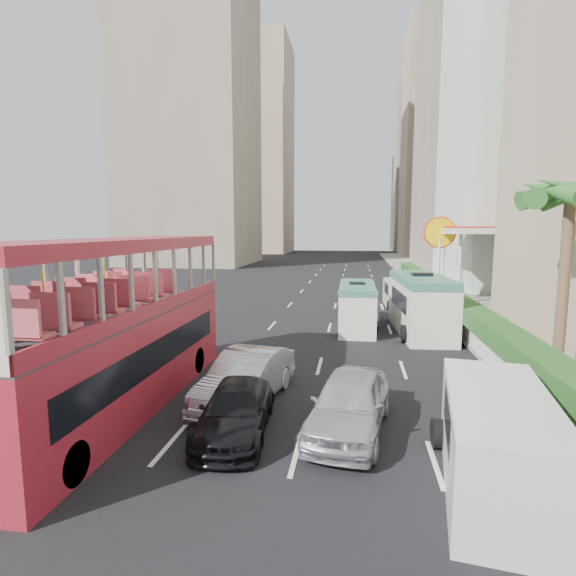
% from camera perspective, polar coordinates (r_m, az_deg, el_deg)
% --- Properties ---
extents(ground_plane, '(200.00, 200.00, 0.00)m').
position_cam_1_polar(ground_plane, '(13.20, 4.04, -16.37)').
color(ground_plane, black).
rests_on(ground_plane, ground).
extents(double_decker_bus, '(2.50, 11.00, 5.06)m').
position_cam_1_polar(double_decker_bus, '(14.16, -20.93, -4.44)').
color(double_decker_bus, maroon).
rests_on(double_decker_bus, ground).
extents(car_silver_lane_a, '(2.47, 4.98, 1.57)m').
position_cam_1_polar(car_silver_lane_a, '(14.49, -5.26, -14.14)').
color(car_silver_lane_a, silver).
rests_on(car_silver_lane_a, ground).
extents(car_silver_lane_b, '(2.53, 4.80, 1.56)m').
position_cam_1_polar(car_silver_lane_b, '(12.64, 7.75, -17.55)').
color(car_silver_lane_b, silver).
rests_on(car_silver_lane_b, ground).
extents(car_black, '(2.08, 4.41, 1.24)m').
position_cam_1_polar(car_black, '(12.56, -6.59, -17.71)').
color(car_black, black).
rests_on(car_black, ground).
extents(van_asset, '(2.18, 4.53, 1.24)m').
position_cam_1_polar(van_asset, '(26.14, 9.00, -4.36)').
color(van_asset, silver).
rests_on(van_asset, ground).
extents(minibus_near, '(1.87, 5.49, 2.42)m').
position_cam_1_polar(minibus_near, '(24.32, 8.72, -2.34)').
color(minibus_near, silver).
rests_on(minibus_near, ground).
extents(minibus_far, '(2.71, 6.84, 2.97)m').
position_cam_1_polar(minibus_far, '(24.09, 16.47, -2.00)').
color(minibus_far, silver).
rests_on(minibus_far, ground).
extents(panel_van_near, '(2.70, 5.21, 1.99)m').
position_cam_1_polar(panel_van_near, '(10.67, 25.06, -17.26)').
color(panel_van_near, silver).
rests_on(panel_van_near, ground).
extents(panel_van_far, '(1.98, 4.54, 1.79)m').
position_cam_1_polar(panel_van_far, '(31.84, 13.96, -0.73)').
color(panel_van_far, silver).
rests_on(panel_van_far, ground).
extents(sidewalk, '(6.00, 120.00, 0.18)m').
position_cam_1_polar(sidewalk, '(38.27, 20.64, -0.85)').
color(sidewalk, '#99968C').
rests_on(sidewalk, ground).
extents(kerb_wall, '(0.30, 44.00, 1.00)m').
position_cam_1_polar(kerb_wall, '(26.98, 19.73, -2.87)').
color(kerb_wall, silver).
rests_on(kerb_wall, sidewalk).
extents(hedge, '(1.10, 44.00, 0.70)m').
position_cam_1_polar(hedge, '(26.84, 19.81, -1.09)').
color(hedge, '#2D6626').
rests_on(hedge, kerb_wall).
extents(palm_tree, '(0.36, 0.36, 6.40)m').
position_cam_1_polar(palm_tree, '(17.57, 31.57, -0.01)').
color(palm_tree, brown).
rests_on(palm_tree, sidewalk).
extents(shell_station, '(6.50, 8.00, 5.50)m').
position_cam_1_polar(shell_station, '(36.29, 23.04, 2.83)').
color(shell_station, silver).
rests_on(shell_station, ground).
extents(tower_mid, '(16.00, 16.00, 50.00)m').
position_cam_1_polar(tower_mid, '(74.73, 23.22, 22.19)').
color(tower_mid, gray).
rests_on(tower_mid, ground).
extents(tower_far_a, '(14.00, 14.00, 44.00)m').
position_cam_1_polar(tower_far_a, '(96.85, 18.80, 17.04)').
color(tower_far_a, tan).
rests_on(tower_far_a, ground).
extents(tower_far_b, '(14.00, 14.00, 40.00)m').
position_cam_1_polar(tower_far_b, '(118.06, 16.82, 14.34)').
color(tower_far_b, gray).
rests_on(tower_far_b, ground).
extents(tower_left_a, '(18.00, 18.00, 52.00)m').
position_cam_1_polar(tower_left_a, '(74.44, -12.44, 23.47)').
color(tower_left_a, gray).
rests_on(tower_left_a, ground).
extents(tower_left_b, '(16.00, 16.00, 46.00)m').
position_cam_1_polar(tower_left_b, '(106.06, -4.27, 17.09)').
color(tower_left_b, tan).
rests_on(tower_left_b, ground).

